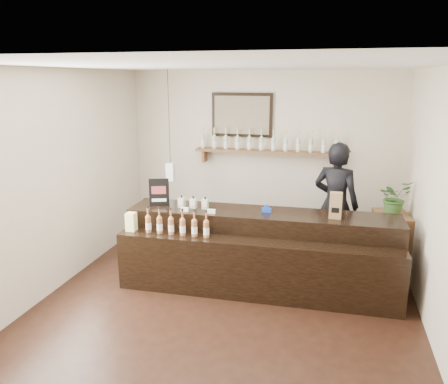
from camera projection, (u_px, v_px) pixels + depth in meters
ground at (227, 303)px, 5.34m from camera, size 5.00×5.00×0.00m
room_shell at (227, 167)px, 4.91m from camera, size 5.00×5.00×5.00m
back_wall_decor at (253, 136)px, 7.16m from camera, size 2.66×0.96×1.69m
counter at (259, 253)px, 5.69m from camera, size 3.53×1.01×1.15m
promo_sign at (159, 192)px, 5.91m from camera, size 0.26×0.11×0.38m
paper_bag at (336, 205)px, 5.38m from camera, size 0.15×0.12×0.33m
tape_dispenser at (267, 209)px, 5.65m from camera, size 0.12×0.05×0.10m
side_cabinet at (390, 243)px, 6.10m from camera, size 0.51×0.65×0.86m
potted_plant at (395, 197)px, 5.93m from camera, size 0.56×0.55×0.47m
shopkeeper at (336, 197)px, 6.24m from camera, size 0.87×0.71×2.05m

